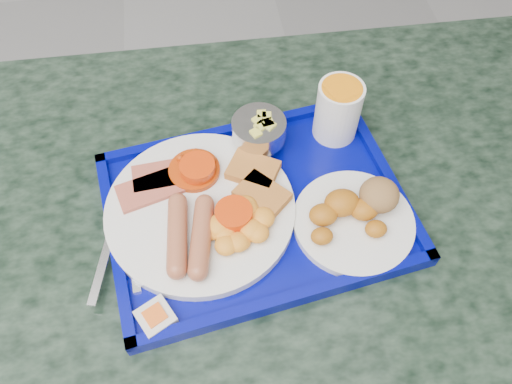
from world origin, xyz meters
TOP-DOWN VIEW (x-y plane):
  - table at (1.05, 0.99)m, footprint 1.17×0.79m
  - tray at (1.02, 0.99)m, footprint 0.48×0.38m
  - main_plate at (0.95, 0.98)m, footprint 0.28×0.28m
  - bread_plate at (1.16, 0.94)m, footprint 0.18×0.18m
  - fruit_bowl at (1.04, 1.10)m, footprint 0.08×0.08m
  - juice_cup at (1.17, 1.11)m, footprint 0.07×0.07m
  - spoon at (0.84, 1.01)m, footprint 0.04×0.19m
  - knife at (0.80, 0.95)m, footprint 0.05×0.17m
  - jam_packet at (0.87, 0.83)m, footprint 0.06×0.06m

SIDE VIEW (x-z plane):
  - table at x=1.05m, z-range 0.18..0.90m
  - tray at x=1.02m, z-range 0.72..0.75m
  - knife at x=0.80m, z-range 0.74..0.74m
  - spoon at x=0.84m, z-range 0.74..0.75m
  - jam_packet at x=0.87m, z-range 0.74..0.76m
  - main_plate at x=0.95m, z-range 0.73..0.78m
  - bread_plate at x=1.16m, z-range 0.73..0.79m
  - fruit_bowl at x=1.04m, z-range 0.75..0.81m
  - juice_cup at x=1.17m, z-range 0.74..0.84m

